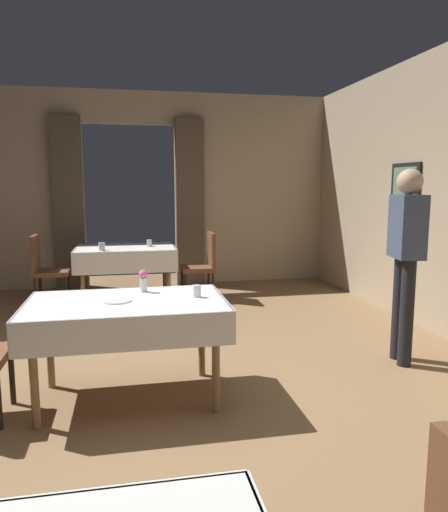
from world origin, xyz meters
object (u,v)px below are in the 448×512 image
object	(u,v)px
glass_far_a	(149,243)
chair_far_left	(45,267)
flower_vase_mid	(143,280)
plate_mid_c	(116,301)
glass_far_b	(102,247)
dining_table_far	(126,254)
glass_mid_b	(197,291)
person_waiter_by_doorway	(406,249)
dining_table_mid	(127,313)
chair_far_right	(203,263)

from	to	relation	value
glass_far_a	chair_far_left	bearing A→B (deg)	179.35
flower_vase_mid	plate_mid_c	xyz separation A→B (m)	(-0.20, -0.28, -0.09)
glass_far_a	glass_far_b	distance (m)	0.69
flower_vase_mid	glass_far_a	world-z (taller)	flower_vase_mid
chair_far_left	plate_mid_c	world-z (taller)	chair_far_left
dining_table_far	plate_mid_c	distance (m)	3.13
chair_far_left	flower_vase_mid	world-z (taller)	chair_far_left
glass_mid_b	person_waiter_by_doorway	world-z (taller)	person_waiter_by_doorway
chair_far_left	flower_vase_mid	distance (m)	3.10
plate_mid_c	glass_far_b	distance (m)	2.81
flower_vase_mid	person_waiter_by_doorway	xyz separation A→B (m)	(2.27, 0.02, 0.18)
dining_table_far	person_waiter_by_doorway	xyz separation A→B (m)	(2.42, -2.83, 0.37)
dining_table_mid	chair_far_right	bearing A→B (deg)	71.16
glass_far_b	person_waiter_by_doorway	world-z (taller)	person_waiter_by_doorway
chair_far_right	glass_mid_b	distance (m)	3.07
person_waiter_by_doorway	glass_mid_b	bearing A→B (deg)	-171.72
dining_table_mid	glass_mid_b	size ratio (longest dim) A/B	15.91
plate_mid_c	glass_far_b	world-z (taller)	glass_far_b
chair_far_left	person_waiter_by_doorway	bearing A→B (deg)	-39.09
dining_table_far	chair_far_left	size ratio (longest dim) A/B	1.43
chair_far_left	flower_vase_mid	xyz separation A→B (m)	(1.20, -2.84, 0.33)
glass_far_a	person_waiter_by_doorway	world-z (taller)	person_waiter_by_doorway
dining_table_far	person_waiter_by_doorway	size ratio (longest dim) A/B	0.77
chair_far_left	glass_mid_b	size ratio (longest dim) A/B	10.30
dining_table_mid	plate_mid_c	distance (m)	0.12
dining_table_mid	flower_vase_mid	world-z (taller)	flower_vase_mid
flower_vase_mid	plate_mid_c	world-z (taller)	flower_vase_mid
dining_table_far	plate_mid_c	size ratio (longest dim) A/B	6.16
flower_vase_mid	glass_far_a	xyz separation A→B (m)	(0.17, 2.82, -0.05)
person_waiter_by_doorway	glass_far_b	bearing A→B (deg)	137.41
glass_mid_b	glass_far_a	world-z (taller)	glass_far_a
chair_far_right	person_waiter_by_doorway	bearing A→B (deg)	-63.35
dining_table_mid	glass_far_a	xyz separation A→B (m)	(0.30, 3.09, 0.14)
chair_far_right	glass_far_b	xyz separation A→B (m)	(-1.34, -0.24, 0.29)
flower_vase_mid	person_waiter_by_doorway	world-z (taller)	person_waiter_by_doorway
glass_far_a	person_waiter_by_doorway	xyz separation A→B (m)	(2.10, -2.80, 0.23)
chair_far_right	person_waiter_by_doorway	size ratio (longest dim) A/B	0.54
glass_mid_b	plate_mid_c	xyz separation A→B (m)	(-0.59, -0.03, -0.04)
glass_far_b	plate_mid_c	bearing A→B (deg)	-85.11
glass_far_a	glass_far_b	bearing A→B (deg)	-153.57
plate_mid_c	glass_far_b	size ratio (longest dim) A/B	2.04
chair_far_right	glass_far_a	world-z (taller)	chair_far_right
glass_far_b	person_waiter_by_doorway	size ratio (longest dim) A/B	0.06
chair_far_right	dining_table_far	bearing A→B (deg)	175.04
flower_vase_mid	person_waiter_by_doorway	bearing A→B (deg)	0.44
glass_mid_b	flower_vase_mid	bearing A→B (deg)	146.19
glass_far_b	dining_table_far	bearing A→B (deg)	48.23
flower_vase_mid	glass_mid_b	size ratio (longest dim) A/B	1.95
chair_far_right	flower_vase_mid	world-z (taller)	chair_far_right
plate_mid_c	person_waiter_by_doorway	xyz separation A→B (m)	(2.48, 0.30, 0.27)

